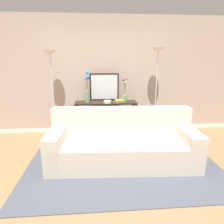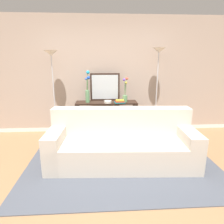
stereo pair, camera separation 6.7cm
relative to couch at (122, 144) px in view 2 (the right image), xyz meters
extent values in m
cube|color=#936B47|center=(-0.26, -0.54, -0.32)|extent=(16.00, 16.00, 0.02)
cube|color=white|center=(-0.26, 1.65, -0.27)|extent=(12.00, 0.15, 0.09)
cube|color=#B29E8E|center=(-0.26, 1.65, 1.04)|extent=(12.00, 0.14, 2.53)
cube|color=#474C56|center=(0.00, -0.16, -0.31)|extent=(3.08, 1.97, 0.01)
cube|color=beige|center=(0.00, -0.06, -0.10)|extent=(2.40, 1.00, 0.42)
cube|color=beige|center=(0.01, 0.25, 0.34)|extent=(2.37, 0.37, 0.46)
cube|color=beige|center=(-1.06, -0.01, -0.01)|extent=(0.28, 0.89, 0.60)
cube|color=beige|center=(1.05, -0.11, -0.01)|extent=(0.28, 0.89, 0.60)
cube|color=black|center=(-0.21, 1.21, 0.45)|extent=(1.33, 0.38, 0.03)
cube|color=black|center=(-0.21, 1.21, -0.17)|extent=(1.22, 0.32, 0.01)
cube|color=black|center=(-0.85, 1.05, 0.06)|extent=(0.05, 0.05, 0.75)
cube|color=black|center=(0.43, 1.05, 0.06)|extent=(0.05, 0.05, 0.75)
cube|color=black|center=(-0.85, 1.38, 0.06)|extent=(0.05, 0.05, 0.75)
cube|color=black|center=(0.43, 1.38, 0.06)|extent=(0.05, 0.05, 0.75)
cylinder|color=silver|center=(-1.32, 1.19, -0.30)|extent=(0.26, 0.26, 0.02)
cylinder|color=silver|center=(-1.32, 1.19, 0.57)|extent=(0.02, 0.02, 1.73)
cone|color=silver|center=(-1.32, 1.19, 1.49)|extent=(0.28, 0.28, 0.10)
cylinder|color=silver|center=(0.89, 1.19, -0.30)|extent=(0.26, 0.26, 0.02)
cylinder|color=silver|center=(0.89, 1.19, 0.60)|extent=(0.02, 0.02, 1.79)
cone|color=silver|center=(0.89, 1.19, 1.55)|extent=(0.28, 0.28, 0.10)
cube|color=black|center=(-0.23, 1.37, 0.77)|extent=(0.65, 0.02, 0.60)
cube|color=silver|center=(-0.23, 1.36, 0.77)|extent=(0.58, 0.01, 0.53)
cylinder|color=#669E6B|center=(-0.61, 1.19, 0.60)|extent=(0.09, 0.09, 0.26)
cylinder|color=#3D7538|center=(-0.61, 1.20, 0.92)|extent=(0.02, 0.02, 0.37)
sphere|color=#1EAAE6|center=(-0.59, 1.22, 1.10)|extent=(0.07, 0.07, 0.07)
cylinder|color=#3D7538|center=(-0.62, 1.20, 0.85)|extent=(0.02, 0.01, 0.24)
sphere|color=blue|center=(-0.64, 1.22, 0.97)|extent=(0.04, 0.04, 0.04)
cylinder|color=#3D7538|center=(-0.60, 1.20, 0.86)|extent=(0.02, 0.04, 0.26)
sphere|color=blue|center=(-0.58, 1.21, 0.99)|extent=(0.07, 0.07, 0.07)
cylinder|color=#669E6B|center=(0.19, 1.19, 0.54)|extent=(0.11, 0.11, 0.14)
cylinder|color=#3D7538|center=(0.21, 1.20, 0.79)|extent=(0.01, 0.03, 0.36)
sphere|color=#E9523D|center=(0.23, 1.20, 0.97)|extent=(0.06, 0.06, 0.06)
cylinder|color=#3D7538|center=(0.20, 1.18, 0.75)|extent=(0.02, 0.02, 0.28)
sphere|color=gold|center=(0.21, 1.16, 0.89)|extent=(0.05, 0.05, 0.05)
cylinder|color=#3D7538|center=(0.18, 1.21, 0.78)|extent=(0.02, 0.02, 0.33)
sphere|color=#7748DB|center=(0.17, 1.22, 0.94)|extent=(0.05, 0.05, 0.05)
cylinder|color=silver|center=(-0.18, 1.09, 0.49)|extent=(0.16, 0.16, 0.04)
torus|color=silver|center=(-0.18, 1.09, 0.52)|extent=(0.16, 0.16, 0.01)
cube|color=#1E7075|center=(0.07, 1.09, 0.48)|extent=(0.23, 0.18, 0.02)
cube|color=#BC3328|center=(0.07, 1.10, 0.50)|extent=(0.20, 0.16, 0.02)
cube|color=gold|center=(0.07, 1.09, 0.52)|extent=(0.17, 0.14, 0.02)
cube|color=#2D2D33|center=(-0.73, 1.21, -0.25)|extent=(0.04, 0.15, 0.12)
cube|color=maroon|center=(-0.69, 1.21, -0.25)|extent=(0.05, 0.13, 0.12)
cube|color=silver|center=(-0.65, 1.21, -0.26)|extent=(0.03, 0.15, 0.11)
cube|color=#236033|center=(-0.62, 1.21, -0.26)|extent=(0.03, 0.17, 0.11)
cube|color=#6B3360|center=(-0.57, 1.21, -0.26)|extent=(0.05, 0.16, 0.12)
cube|color=#B77F33|center=(-0.53, 1.21, -0.26)|extent=(0.03, 0.14, 0.11)
camera|label=1|loc=(-0.42, -3.04, 1.37)|focal=32.00mm
camera|label=2|loc=(-0.35, -3.05, 1.37)|focal=32.00mm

